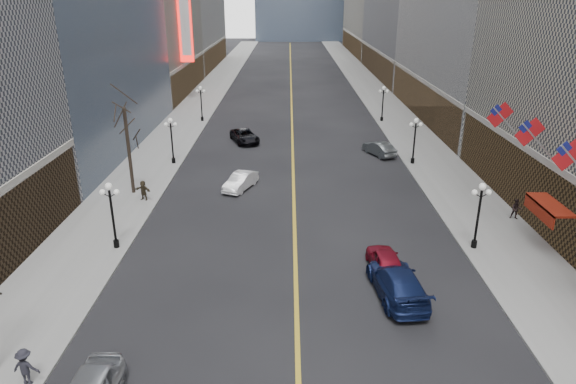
{
  "coord_description": "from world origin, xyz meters",
  "views": [
    {
      "loc": [
        -0.43,
        -0.25,
        15.82
      ],
      "look_at": [
        -0.45,
        17.41,
        8.95
      ],
      "focal_mm": 32.0,
      "sensor_mm": 36.0,
      "label": 1
    }
  ],
  "objects_px": {
    "streetlamp_east_2": "(415,136)",
    "streetlamp_west_1": "(112,209)",
    "car_nb_mid": "(241,181)",
    "car_sb_far": "(379,149)",
    "streetlamp_east_1": "(479,209)",
    "car_sb_mid": "(385,261)",
    "streetlamp_west_3": "(201,100)",
    "car_nb_far": "(245,136)",
    "car_sb_near": "(397,282)",
    "streetlamp_east_3": "(383,100)",
    "streetlamp_west_2": "(171,136)"
  },
  "relations": [
    {
      "from": "streetlamp_east_2",
      "to": "streetlamp_west_1",
      "type": "bearing_deg",
      "value": -142.67
    },
    {
      "from": "car_nb_mid",
      "to": "car_sb_far",
      "type": "distance_m",
      "value": 16.81
    },
    {
      "from": "streetlamp_east_1",
      "to": "car_sb_far",
      "type": "bearing_deg",
      "value": 97.55
    },
    {
      "from": "car_sb_mid",
      "to": "streetlamp_east_1",
      "type": "bearing_deg",
      "value": -158.54
    },
    {
      "from": "streetlamp_west_3",
      "to": "car_nb_far",
      "type": "bearing_deg",
      "value": -57.18
    },
    {
      "from": "car_sb_near",
      "to": "car_sb_mid",
      "type": "xyz_separation_m",
      "value": [
        -0.19,
        2.66,
        -0.12
      ]
    },
    {
      "from": "streetlamp_east_3",
      "to": "streetlamp_west_2",
      "type": "distance_m",
      "value": 29.68
    },
    {
      "from": "streetlamp_east_2",
      "to": "streetlamp_west_3",
      "type": "xyz_separation_m",
      "value": [
        -23.6,
        18.0,
        0.0
      ]
    },
    {
      "from": "streetlamp_east_2",
      "to": "streetlamp_west_2",
      "type": "relative_size",
      "value": 1.0
    },
    {
      "from": "streetlamp_west_3",
      "to": "car_sb_near",
      "type": "bearing_deg",
      "value": -67.27
    },
    {
      "from": "streetlamp_east_1",
      "to": "car_sb_mid",
      "type": "height_order",
      "value": "streetlamp_east_1"
    },
    {
      "from": "streetlamp_west_3",
      "to": "car_sb_mid",
      "type": "xyz_separation_m",
      "value": [
        17.22,
        -38.91,
        -2.16
      ]
    },
    {
      "from": "streetlamp_west_2",
      "to": "car_nb_far",
      "type": "bearing_deg",
      "value": 51.75
    },
    {
      "from": "streetlamp_east_3",
      "to": "car_nb_far",
      "type": "height_order",
      "value": "streetlamp_east_3"
    },
    {
      "from": "streetlamp_east_1",
      "to": "car_sb_mid",
      "type": "bearing_deg",
      "value": -155.49
    },
    {
      "from": "streetlamp_east_1",
      "to": "car_sb_near",
      "type": "bearing_deg",
      "value": -138.0
    },
    {
      "from": "streetlamp_east_3",
      "to": "car_nb_mid",
      "type": "distance_m",
      "value": 29.79
    },
    {
      "from": "streetlamp_east_2",
      "to": "car_sb_near",
      "type": "xyz_separation_m",
      "value": [
        -6.19,
        -23.57,
        -2.04
      ]
    },
    {
      "from": "streetlamp_east_3",
      "to": "car_sb_far",
      "type": "bearing_deg",
      "value": -100.66
    },
    {
      "from": "streetlamp_west_3",
      "to": "car_nb_far",
      "type": "relative_size",
      "value": 0.87
    },
    {
      "from": "streetlamp_west_2",
      "to": "car_sb_near",
      "type": "bearing_deg",
      "value": -53.54
    },
    {
      "from": "streetlamp_east_2",
      "to": "streetlamp_west_1",
      "type": "relative_size",
      "value": 1.0
    },
    {
      "from": "streetlamp_west_1",
      "to": "streetlamp_west_2",
      "type": "bearing_deg",
      "value": 90.0
    },
    {
      "from": "streetlamp_east_3",
      "to": "streetlamp_west_1",
      "type": "height_order",
      "value": "same"
    },
    {
      "from": "streetlamp_east_3",
      "to": "car_sb_mid",
      "type": "bearing_deg",
      "value": -99.31
    },
    {
      "from": "car_sb_far",
      "to": "car_nb_mid",
      "type": "bearing_deg",
      "value": 12.14
    },
    {
      "from": "streetlamp_west_1",
      "to": "car_nb_mid",
      "type": "height_order",
      "value": "streetlamp_west_1"
    },
    {
      "from": "streetlamp_west_2",
      "to": "car_nb_mid",
      "type": "relative_size",
      "value": 1.07
    },
    {
      "from": "streetlamp_east_2",
      "to": "car_sb_mid",
      "type": "xyz_separation_m",
      "value": [
        -6.38,
        -20.91,
        -2.16
      ]
    },
    {
      "from": "streetlamp_west_1",
      "to": "streetlamp_east_2",
      "type": "bearing_deg",
      "value": 37.33
    },
    {
      "from": "streetlamp_west_3",
      "to": "car_sb_far",
      "type": "height_order",
      "value": "streetlamp_west_3"
    },
    {
      "from": "streetlamp_west_2",
      "to": "streetlamp_west_3",
      "type": "relative_size",
      "value": 1.0
    },
    {
      "from": "car_sb_mid",
      "to": "car_sb_far",
      "type": "xyz_separation_m",
      "value": [
        3.58,
        24.03,
        -0.02
      ]
    },
    {
      "from": "streetlamp_east_1",
      "to": "car_nb_far",
      "type": "distance_m",
      "value": 31.34
    },
    {
      "from": "streetlamp_east_2",
      "to": "car_sb_near",
      "type": "bearing_deg",
      "value": -104.71
    },
    {
      "from": "car_nb_mid",
      "to": "streetlamp_east_3",
      "type": "bearing_deg",
      "value": 78.84
    },
    {
      "from": "streetlamp_east_1",
      "to": "car_nb_mid",
      "type": "xyz_separation_m",
      "value": [
        -16.37,
        11.21,
        -2.2
      ]
    },
    {
      "from": "car_nb_far",
      "to": "car_sb_mid",
      "type": "bearing_deg",
      "value": -90.23
    },
    {
      "from": "streetlamp_east_1",
      "to": "streetlamp_east_2",
      "type": "bearing_deg",
      "value": 90.0
    },
    {
      "from": "streetlamp_west_2",
      "to": "streetlamp_east_1",
      "type": "bearing_deg",
      "value": -37.33
    },
    {
      "from": "streetlamp_west_1",
      "to": "car_sb_far",
      "type": "relative_size",
      "value": 1.03
    },
    {
      "from": "streetlamp_west_2",
      "to": "streetlamp_west_3",
      "type": "distance_m",
      "value": 18.0
    },
    {
      "from": "streetlamp_west_3",
      "to": "car_sb_far",
      "type": "relative_size",
      "value": 1.03
    },
    {
      "from": "streetlamp_west_2",
      "to": "car_nb_mid",
      "type": "height_order",
      "value": "streetlamp_west_2"
    },
    {
      "from": "streetlamp_east_3",
      "to": "streetlamp_west_2",
      "type": "bearing_deg",
      "value": -142.67
    },
    {
      "from": "streetlamp_west_2",
      "to": "car_nb_far",
      "type": "relative_size",
      "value": 0.87
    },
    {
      "from": "streetlamp_west_2",
      "to": "car_nb_far",
      "type": "height_order",
      "value": "streetlamp_west_2"
    },
    {
      "from": "car_sb_mid",
      "to": "streetlamp_west_1",
      "type": "bearing_deg",
      "value": -12.64
    },
    {
      "from": "streetlamp_east_3",
      "to": "car_sb_mid",
      "type": "relative_size",
      "value": 1.04
    },
    {
      "from": "streetlamp_west_2",
      "to": "car_sb_mid",
      "type": "distance_m",
      "value": 27.17
    }
  ]
}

